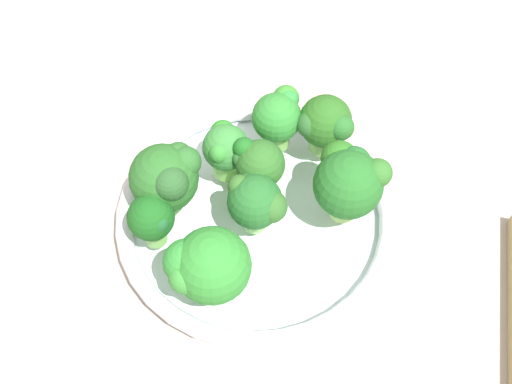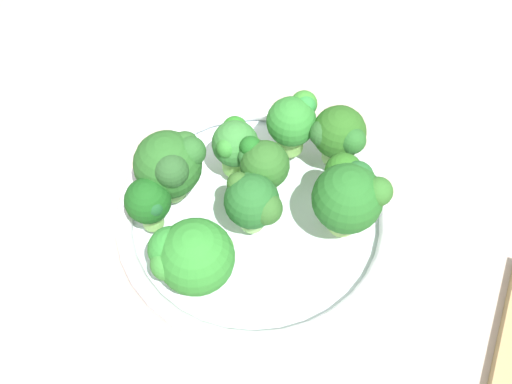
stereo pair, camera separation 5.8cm
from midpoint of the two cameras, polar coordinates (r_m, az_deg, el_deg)
name	(u,v)px [view 2 (the right image)]	position (r cm, az deg, el deg)	size (l,w,h in cm)	color
ground_plane	(292,238)	(63.66, 5.83, -4.36)	(130.00, 130.00, 2.50)	#B5A69A
bowl	(256,217)	(61.41, 2.68, -2.47)	(26.87, 26.87, 2.96)	white
broccoli_floret_0	(262,165)	(58.14, 3.41, 2.25)	(4.60, 4.95, 6.47)	#9DCB6A
broccoli_floret_1	(192,256)	(53.04, -2.69, -6.03)	(6.59, 7.36, 7.44)	#90CF68
broccoli_floret_2	(171,164)	(57.58, -4.83, 2.29)	(6.34, 6.37, 7.59)	#87BE64
broccoli_floret_3	(253,202)	(56.11, 2.66, -1.09)	(5.00, 5.57, 6.37)	#98D472
broccoli_floret_4	(293,121)	(61.71, 6.06, 6.19)	(5.66, 4.86, 6.46)	#84C35A
broccoli_floret_5	(236,145)	(59.94, 0.91, 4.06)	(4.89, 4.99, 6.03)	#85CE56
broccoli_floret_6	(338,135)	(61.19, 10.06, 4.90)	(5.16, 5.92, 6.63)	#8EBF66
broccoli_floret_7	(149,202)	(56.59, -6.71, -1.08)	(4.37, 4.20, 5.99)	#92D96A
broccoli_floret_8	(349,194)	(56.48, 11.24, -0.44)	(7.16, 6.77, 7.83)	#9DC965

